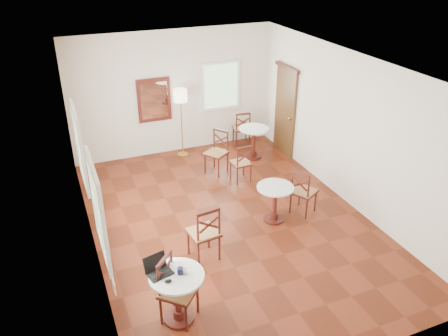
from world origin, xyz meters
The scene contains 16 objects.
ground centered at (0.00, 0.00, 0.00)m, with size 7.00×7.00×0.00m, color #5E2110.
room_shell centered at (-0.06, 0.27, 1.89)m, with size 5.02×7.02×3.01m.
cafe_table_near centered at (-1.64, -2.02, 0.50)m, with size 0.76×0.76×0.80m.
cafe_table_mid centered at (0.79, -0.28, 0.45)m, with size 0.69×0.69×0.73m.
cafe_table_back centered at (1.62, 2.37, 0.48)m, with size 0.73×0.73×0.77m.
chair_near_a centered at (-0.83, -0.86, 0.51)m, with size 0.53×0.53×1.03m.
chair_near_b centered at (-1.64, -1.98, 0.51)m, with size 0.67×0.67×1.02m.
chair_mid_a centered at (0.86, 1.40, 0.44)m, with size 0.43×0.43×0.88m.
chair_mid_b centered at (1.43, -0.25, 0.47)m, with size 0.59×0.59×0.94m.
chair_back_a centered at (1.67, 3.19, 0.46)m, with size 0.49×0.49×0.92m.
chair_back_b centered at (0.52, 2.01, 0.49)m, with size 0.63×0.63×0.99m.
floor_lamp centered at (0.06, 3.15, 1.43)m, with size 0.33×0.33×1.69m.
laptop centered at (-1.86, -1.86, 0.86)m, with size 0.39×0.35×0.24m.
mouse centered at (-1.78, -2.12, 0.82)m, with size 0.10×0.06×0.04m, color black.
navy_mug centered at (-1.58, -2.01, 0.85)m, with size 0.12×0.08×0.10m.
water_glass centered at (-1.53, -2.05, 0.85)m, with size 0.06×0.06×0.09m, color white.
Camera 1 is at (-2.84, -6.67, 4.87)m, focal length 36.33 mm.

